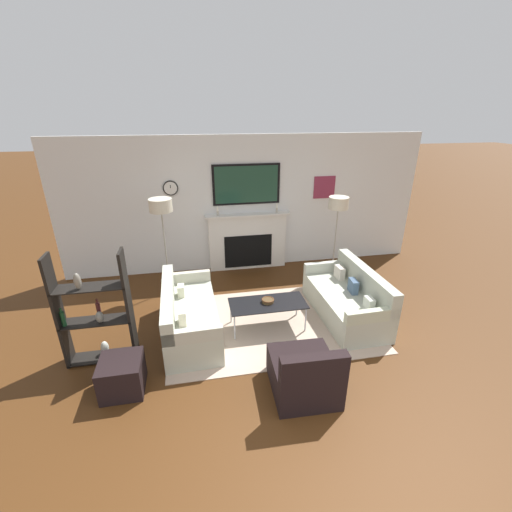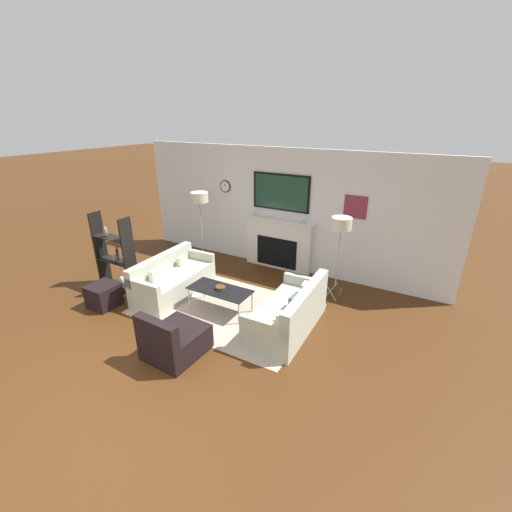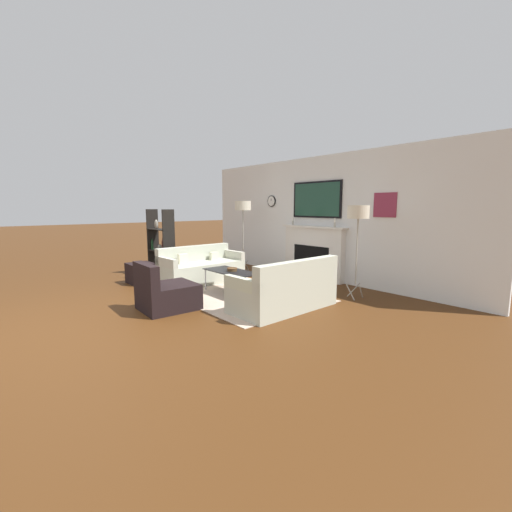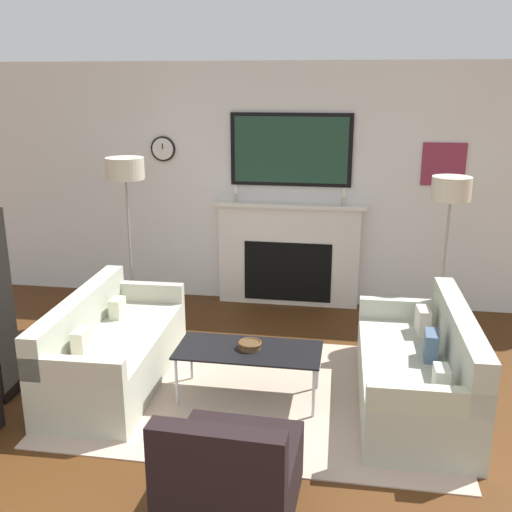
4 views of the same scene
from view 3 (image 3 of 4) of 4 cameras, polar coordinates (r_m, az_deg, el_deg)
name	(u,v)px [view 3 (image 3 of 4)]	position (r m, az deg, el deg)	size (l,w,h in m)	color
ground_plane	(70,328)	(5.31, -28.60, -10.43)	(60.00, 60.00, 0.00)	#462710
fireplace_wall	(317,224)	(7.79, 10.08, 5.27)	(7.33, 0.28, 2.70)	silver
area_rug	(237,293)	(6.43, -3.22, -6.24)	(3.15, 2.10, 0.01)	tan
couch_left	(201,269)	(7.39, -9.15, -2.20)	(0.82, 1.77, 0.77)	#B4B8A4
couch_right	(285,291)	(5.42, 4.93, -5.89)	(0.84, 1.74, 0.81)	#B4B8A4
armchair	(166,294)	(5.58, -14.83, -6.14)	(0.77, 0.86, 0.76)	black
coffee_table	(231,272)	(6.35, -4.16, -2.75)	(1.16, 0.53, 0.43)	black
decorative_bowl	(232,269)	(6.34, -4.01, -2.21)	(0.19, 0.19, 0.06)	#513B20
floor_lamp_left	(243,207)	(8.35, -2.20, 8.16)	(0.39, 0.39, 1.75)	#9E998E
floor_lamp_right	(358,214)	(6.15, 16.67, 6.75)	(0.37, 0.37, 1.64)	#9E998E
shelf_unit	(161,246)	(8.17, -15.60, 1.61)	(0.89, 0.28, 1.55)	black
ottoman	(140,273)	(7.66, -18.72, -2.70)	(0.49, 0.49, 0.43)	black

